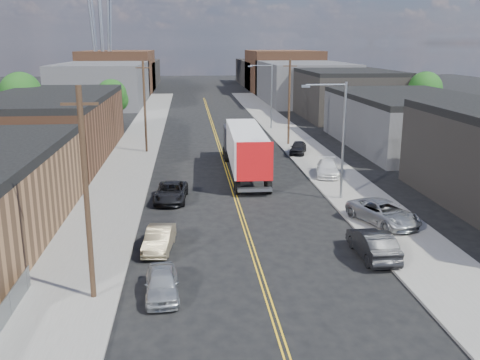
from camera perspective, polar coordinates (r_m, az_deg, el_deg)
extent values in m
plane|color=black|center=(74.61, -2.77, 5.32)|extent=(260.00, 260.00, 0.00)
cube|color=gold|center=(59.86, -2.05, 3.08)|extent=(0.32, 120.00, 0.01)
cube|color=slate|center=(60.04, -11.15, 2.92)|extent=(5.00, 140.00, 0.15)
cube|color=slate|center=(61.16, 6.88, 3.29)|extent=(5.00, 140.00, 0.15)
cube|color=#533221|center=(60.01, -19.51, 5.20)|extent=(12.00, 26.00, 6.00)
cube|color=black|center=(59.62, -19.77, 8.33)|extent=(12.00, 26.00, 0.60)
cube|color=navy|center=(39.33, 23.08, 1.29)|extent=(0.30, 20.00, 0.80)
cube|color=#39393B|center=(65.47, 17.57, 5.83)|extent=(14.00, 24.00, 5.50)
cube|color=black|center=(65.12, 17.77, 8.48)|extent=(14.00, 24.00, 0.60)
cube|color=black|center=(89.71, 11.15, 8.85)|extent=(14.00, 22.00, 7.00)
cube|color=black|center=(89.44, 11.27, 11.28)|extent=(14.00, 22.00, 0.60)
cube|color=#39393B|center=(110.10, -14.36, 9.92)|extent=(16.00, 30.00, 8.00)
cube|color=#39393B|center=(111.39, 6.77, 10.31)|extent=(16.00, 30.00, 8.00)
cube|color=#533221|center=(134.77, -12.81, 11.17)|extent=(16.00, 26.00, 10.00)
cube|color=#533221|center=(135.83, 4.52, 11.50)|extent=(16.00, 26.00, 10.00)
cube|color=black|center=(154.69, -11.88, 11.03)|extent=(16.00, 40.00, 7.00)
cube|color=black|center=(155.61, 3.21, 11.33)|extent=(16.00, 40.00, 7.00)
cylinder|color=gray|center=(125.01, -14.59, 15.44)|extent=(0.80, 0.80, 30.00)
cylinder|color=gray|center=(123.54, -15.55, 15.40)|extent=(1.94, 1.94, 29.98)
cylinder|color=gray|center=(123.01, -13.87, 15.51)|extent=(1.94, 1.94, 29.98)
cylinder|color=gray|center=(127.01, -15.28, 15.37)|extent=(1.94, 1.94, 29.98)
cylinder|color=gray|center=(126.50, -13.65, 15.48)|extent=(1.94, 1.94, 29.98)
cylinder|color=gray|center=(40.93, 10.96, 3.95)|extent=(0.18, 0.18, 9.00)
cylinder|color=gray|center=(39.99, 9.16, 10.00)|extent=(3.00, 0.12, 0.12)
cube|color=gray|center=(39.65, 7.03, 9.90)|extent=(0.60, 0.25, 0.18)
cylinder|color=gray|center=(74.85, 3.39, 8.82)|extent=(0.18, 0.18, 9.00)
cylinder|color=gray|center=(74.34, 2.27, 12.11)|extent=(3.00, 0.12, 0.12)
cube|color=gray|center=(74.15, 1.09, 12.04)|extent=(0.60, 0.25, 0.18)
cylinder|color=black|center=(24.97, -16.05, -1.83)|extent=(0.26, 0.26, 10.00)
cube|color=black|center=(24.18, -16.74, 7.78)|extent=(1.60, 0.12, 0.12)
cylinder|color=black|center=(59.16, -10.12, 7.63)|extent=(0.26, 0.26, 10.00)
cube|color=black|center=(58.83, -10.30, 11.70)|extent=(1.60, 0.12, 0.12)
cylinder|color=black|center=(63.07, 5.27, 8.20)|extent=(0.26, 0.26, 10.00)
cube|color=black|center=(62.76, 5.36, 12.01)|extent=(1.60, 0.12, 0.12)
cylinder|color=black|center=(72.20, -22.08, 5.79)|extent=(0.36, 0.36, 4.50)
sphere|color=#163E11|center=(71.82, -22.35, 8.63)|extent=(5.04, 5.04, 5.04)
sphere|color=#163E11|center=(72.01, -21.75, 7.97)|extent=(3.96, 3.96, 3.96)
sphere|color=#163E11|center=(71.63, -22.77, 8.07)|extent=(3.60, 3.60, 3.60)
cylinder|color=black|center=(76.95, -13.41, 6.64)|extent=(0.36, 0.36, 3.75)
sphere|color=#163E11|center=(76.62, -13.54, 8.86)|extent=(4.20, 4.20, 4.20)
sphere|color=#163E11|center=(76.91, -13.03, 8.34)|extent=(3.30, 3.30, 3.30)
sphere|color=#163E11|center=(76.34, -13.93, 8.42)|extent=(3.00, 3.00, 3.00)
cylinder|color=black|center=(81.46, 18.95, 6.84)|extent=(0.36, 0.36, 4.25)
sphere|color=#163E11|center=(81.13, 19.15, 9.22)|extent=(4.76, 4.76, 4.76)
sphere|color=#163E11|center=(81.72, 19.40, 8.63)|extent=(3.74, 3.74, 3.74)
sphere|color=#163E11|center=(80.61, 18.90, 8.78)|extent=(3.40, 3.40, 3.40)
cube|color=silver|center=(47.73, 0.62, 3.65)|extent=(3.15, 13.17, 3.06)
cube|color=#A50C0F|center=(41.36, 1.60, 1.97)|extent=(2.86, 0.19, 3.08)
cube|color=gray|center=(41.89, 1.58, -1.03)|extent=(2.71, 0.66, 0.25)
cube|color=black|center=(55.85, -0.28, 4.03)|extent=(2.81, 3.56, 3.39)
cylinder|color=black|center=(43.25, 1.35, -0.61)|extent=(2.87, 1.16, 1.09)
cylinder|color=black|center=(56.07, -0.27, 2.88)|extent=(2.76, 1.16, 1.09)
imported|color=#A3A6A8|center=(26.10, -8.34, -10.85)|extent=(1.79, 4.01, 1.34)
imported|color=#7F7153|center=(31.61, -8.62, -6.24)|extent=(1.90, 4.26, 1.36)
imported|color=black|center=(41.13, -7.36, -1.29)|extent=(2.70, 5.19, 1.40)
imported|color=black|center=(31.12, 13.98, -6.63)|extent=(1.73, 4.86, 1.60)
imported|color=#97999B|center=(36.48, 15.07, -3.38)|extent=(4.32, 6.00, 1.52)
imported|color=silver|center=(48.73, 9.32, 1.26)|extent=(2.86, 4.97, 1.35)
imported|color=black|center=(58.12, 6.22, 3.48)|extent=(2.68, 4.21, 1.33)
imported|color=black|center=(67.29, 0.87, 5.05)|extent=(2.81, 5.95, 1.64)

